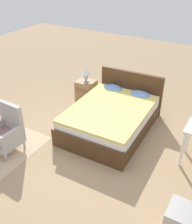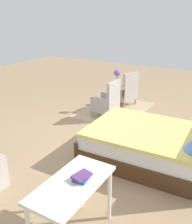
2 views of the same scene
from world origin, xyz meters
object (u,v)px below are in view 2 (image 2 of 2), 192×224
(vanity_desk, at_px, (72,191))
(flower_vase, at_px, (117,77))
(bed, at_px, (152,145))
(side_table, at_px, (117,96))
(armchair_by_window_left, at_px, (126,91))
(armchair_by_window_right, at_px, (107,102))
(book_stack, at_px, (82,177))

(vanity_desk, bearing_deg, flower_vase, -160.05)
(bed, relative_size, flower_vase, 4.59)
(vanity_desk, bearing_deg, side_table, -160.05)
(armchair_by_window_left, xyz_separation_m, vanity_desk, (4.53, 1.43, 0.26))
(armchair_by_window_right, xyz_separation_m, flower_vase, (-0.55, -0.02, 0.52))
(armchair_by_window_right, distance_m, side_table, 0.55)
(bed, distance_m, flower_vase, 2.62)
(armchair_by_window_left, bearing_deg, flower_vase, -2.13)
(armchair_by_window_right, height_order, side_table, armchair_by_window_right)
(armchair_by_window_right, xyz_separation_m, book_stack, (3.34, 1.48, 0.40))
(flower_vase, height_order, book_stack, flower_vase)
(armchair_by_window_right, relative_size, book_stack, 3.98)
(vanity_desk, xyz_separation_m, book_stack, (-0.11, 0.05, 0.14))
(bed, xyz_separation_m, book_stack, (1.95, -0.15, 0.48))
(armchair_by_window_right, bearing_deg, side_table, -177.65)
(bed, distance_m, book_stack, 2.01)
(bed, relative_size, side_table, 3.59)
(bed, xyz_separation_m, armchair_by_window_right, (-1.39, -1.64, 0.08))
(armchair_by_window_right, bearing_deg, book_stack, 23.93)
(armchair_by_window_left, height_order, flower_vase, flower_vase)
(flower_vase, height_order, vanity_desk, flower_vase)
(bed, distance_m, side_table, 2.55)
(book_stack, bearing_deg, flower_vase, -158.87)
(vanity_desk, bearing_deg, armchair_by_window_right, -157.48)
(armchair_by_window_right, height_order, vanity_desk, armchair_by_window_right)
(armchair_by_window_left, bearing_deg, armchair_by_window_right, 0.15)
(side_table, distance_m, flower_vase, 0.52)
(armchair_by_window_right, distance_m, flower_vase, 0.76)
(armchair_by_window_right, xyz_separation_m, side_table, (-0.55, -0.02, -0.00))
(armchair_by_window_left, distance_m, flower_vase, 0.74)
(armchair_by_window_right, bearing_deg, bed, 49.70)
(armchair_by_window_left, xyz_separation_m, book_stack, (4.42, 1.48, 0.40))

